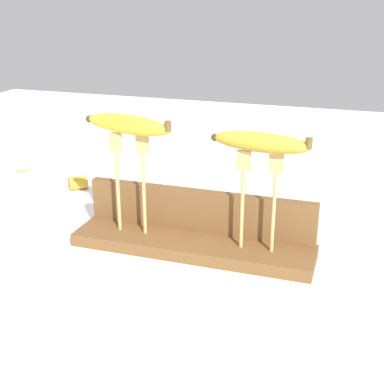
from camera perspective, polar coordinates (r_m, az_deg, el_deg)
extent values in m
plane|color=silver|center=(1.06, 0.00, -6.34)|extent=(3.00, 3.00, 0.00)
cube|color=brown|center=(1.06, 0.00, -5.73)|extent=(0.48, 0.11, 0.03)
cube|color=brown|center=(1.07, 0.78, -2.00)|extent=(0.47, 0.02, 0.09)
cylinder|color=tan|center=(1.07, -7.98, 0.05)|extent=(0.01, 0.01, 0.17)
cube|color=tan|center=(1.04, -8.25, 5.30)|extent=(0.03, 0.01, 0.04)
cylinder|color=tan|center=(1.05, -5.23, -0.29)|extent=(0.01, 0.01, 0.17)
cube|color=tan|center=(1.02, -5.41, 5.07)|extent=(0.03, 0.01, 0.04)
cylinder|color=tan|center=(0.99, 5.34, -1.91)|extent=(0.01, 0.01, 0.15)
cube|color=tan|center=(0.96, 5.53, 3.36)|extent=(0.03, 0.01, 0.04)
cylinder|color=tan|center=(0.98, 8.69, -2.31)|extent=(0.01, 0.01, 0.15)
cube|color=tan|center=(0.95, 8.99, 3.00)|extent=(0.03, 0.01, 0.04)
ellipsoid|color=yellow|center=(1.02, -6.93, 7.16)|extent=(0.20, 0.08, 0.04)
cylinder|color=brown|center=(0.96, -2.60, 7.07)|extent=(0.01, 0.01, 0.02)
sphere|color=#3F2D19|center=(1.08, -10.92, 7.69)|extent=(0.01, 0.01, 0.01)
ellipsoid|color=gold|center=(0.94, 7.35, 5.26)|extent=(0.19, 0.06, 0.04)
cylinder|color=brown|center=(0.92, 12.40, 5.13)|extent=(0.01, 0.01, 0.02)
sphere|color=#3F2D19|center=(0.97, 2.47, 5.87)|extent=(0.01, 0.01, 0.01)
cylinder|color=tan|center=(1.60, -14.65, 2.54)|extent=(0.11, 0.09, 0.01)
cube|color=tan|center=(1.60, -17.71, 2.17)|extent=(0.04, 0.04, 0.01)
cylinder|color=gold|center=(1.41, -12.10, 0.98)|extent=(0.06, 0.06, 0.04)
cylinder|color=beige|center=(1.42, -11.21, 1.10)|extent=(0.02, 0.03, 0.03)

